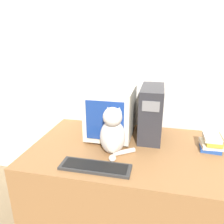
# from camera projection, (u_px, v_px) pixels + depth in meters

# --- Properties ---
(wall_back) EXTENTS (7.00, 0.05, 2.50)m
(wall_back) POSITION_uv_depth(u_px,v_px,m) (139.00, 70.00, 2.02)
(wall_back) COLOR silver
(wall_back) RESTS_ON ground_plane
(desk) EXTENTS (1.52, 0.93, 0.73)m
(desk) POSITION_uv_depth(u_px,v_px,m) (128.00, 186.00, 1.83)
(desk) COLOR olive
(desk) RESTS_ON ground_plane
(crt_monitor) EXTENTS (0.37, 0.47, 0.42)m
(crt_monitor) POSITION_uv_depth(u_px,v_px,m) (111.00, 112.00, 1.85)
(crt_monitor) COLOR beige
(crt_monitor) RESTS_ON desk
(computer_tower) EXTENTS (0.18, 0.42, 0.44)m
(computer_tower) POSITION_uv_depth(u_px,v_px,m) (151.00, 113.00, 1.83)
(computer_tower) COLOR #28282D
(computer_tower) RESTS_ON desk
(keyboard) EXTENTS (0.47, 0.15, 0.02)m
(keyboard) POSITION_uv_depth(u_px,v_px,m) (95.00, 167.00, 1.44)
(keyboard) COLOR #2D2D2D
(keyboard) RESTS_ON desk
(cat) EXTENTS (0.28, 0.25, 0.37)m
(cat) POSITION_uv_depth(u_px,v_px,m) (113.00, 134.00, 1.57)
(cat) COLOR silver
(cat) RESTS_ON desk
(book_stack) EXTENTS (0.17, 0.19, 0.11)m
(book_stack) POSITION_uv_depth(u_px,v_px,m) (211.00, 143.00, 1.67)
(book_stack) COLOR #234793
(book_stack) RESTS_ON desk
(pen) EXTENTS (0.15, 0.03, 0.01)m
(pen) POSITION_uv_depth(u_px,v_px,m) (75.00, 160.00, 1.53)
(pen) COLOR black
(pen) RESTS_ON desk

